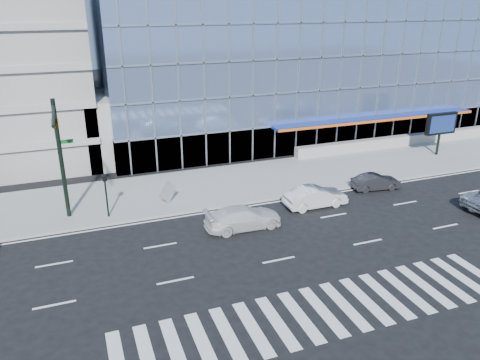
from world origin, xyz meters
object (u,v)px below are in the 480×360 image
object	(u,v)px
traffic_signal	(57,136)
tilted_panel	(168,192)
ped_signal_post	(106,189)
dark_sedan	(376,182)
white_sedan	(315,197)
marquee_sign	(441,124)
white_suv	(243,217)

from	to	relation	value
traffic_signal	tilted_panel	xyz separation A→B (m)	(6.76, 1.12, -5.10)
ped_signal_post	dark_sedan	xyz separation A→B (m)	(20.04, -1.94, -1.52)
white_sedan	marquee_sign	bearing A→B (deg)	-69.58
dark_sedan	tilted_panel	distance (m)	16.01
marquee_sign	ped_signal_post	bearing A→B (deg)	-174.29
white_sedan	tilted_panel	xyz separation A→B (m)	(-9.78, 3.89, 0.32)
dark_sedan	ped_signal_post	bearing A→B (deg)	91.46
marquee_sign	white_suv	world-z (taller)	marquee_sign
tilted_panel	traffic_signal	bearing A→B (deg)	156.63
tilted_panel	white_suv	bearing A→B (deg)	-86.80
white_suv	tilted_panel	xyz separation A→B (m)	(-3.78, 5.20, 0.33)
ped_signal_post	dark_sedan	world-z (taller)	ped_signal_post
traffic_signal	marquee_sign	distance (m)	33.32
white_sedan	white_suv	bearing A→B (deg)	102.13
traffic_signal	white_suv	size ratio (longest dim) A/B	1.58
ped_signal_post	white_suv	world-z (taller)	ped_signal_post
traffic_signal	ped_signal_post	xyz separation A→B (m)	(2.50, 0.37, -4.02)
traffic_signal	white_sedan	xyz separation A→B (m)	(16.54, -2.77, -5.41)
ped_signal_post	marquee_sign	bearing A→B (deg)	5.71
white_suv	white_sedan	xyz separation A→B (m)	(6.00, 1.31, 0.02)
ped_signal_post	white_suv	bearing A→B (deg)	-28.99
ped_signal_post	dark_sedan	bearing A→B (deg)	-5.54
traffic_signal	dark_sedan	size ratio (longest dim) A/B	2.12
traffic_signal	marquee_sign	bearing A→B (deg)	5.92
white_suv	dark_sedan	bearing A→B (deg)	-78.73
tilted_panel	marquee_sign	bearing A→B (deg)	-27.78
white_suv	white_sedan	distance (m)	6.14
ped_signal_post	white_suv	distance (m)	9.30
marquee_sign	dark_sedan	xyz separation A→B (m)	(-10.46, -4.99, -2.44)
white_suv	dark_sedan	size ratio (longest dim) A/B	1.34
ped_signal_post	tilted_panel	size ratio (longest dim) A/B	2.31
traffic_signal	dark_sedan	world-z (taller)	traffic_signal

